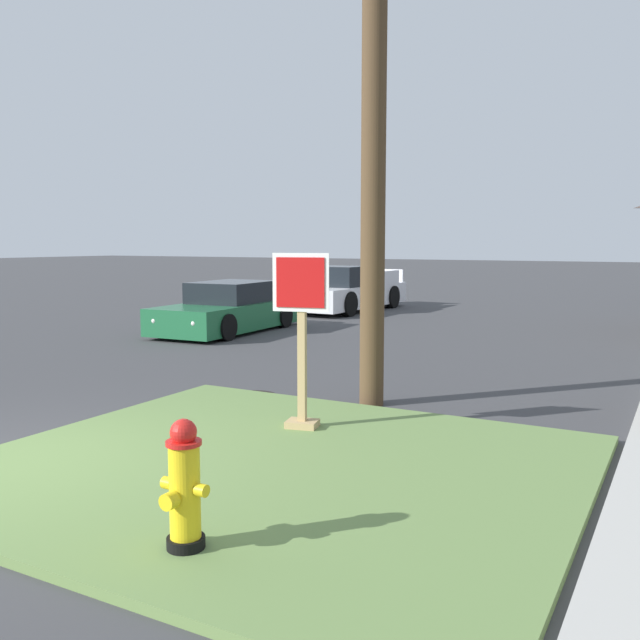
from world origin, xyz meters
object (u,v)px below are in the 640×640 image
parked_sedan_green (229,310)px  stop_sign (302,346)px  fire_hydrant (184,488)px  pickup_truck_white (346,292)px  manhole_cover (253,396)px

parked_sedan_green → stop_sign: bearing=-48.7°
stop_sign → fire_hydrant: bearing=-74.5°
parked_sedan_green → pickup_truck_white: size_ratio=0.85×
parked_sedan_green → pickup_truck_white: (0.27, 6.08, 0.07)m
manhole_cover → pickup_truck_white: (-4.39, 11.86, 0.61)m
fire_hydrant → pickup_truck_white: bearing=112.8°
stop_sign → pickup_truck_white: stop_sign is taller
fire_hydrant → pickup_truck_white: size_ratio=0.18×
fire_hydrant → pickup_truck_white: (-6.88, 16.36, 0.09)m
fire_hydrant → manhole_cover: size_ratio=1.34×
fire_hydrant → manhole_cover: bearing=118.9°
stop_sign → pickup_truck_white: bearing=114.4°
manhole_cover → pickup_truck_white: bearing=110.3°
pickup_truck_white → manhole_cover: bearing=-69.7°
fire_hydrant → parked_sedan_green: (-7.15, 10.28, 0.02)m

